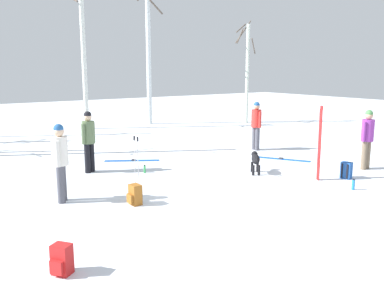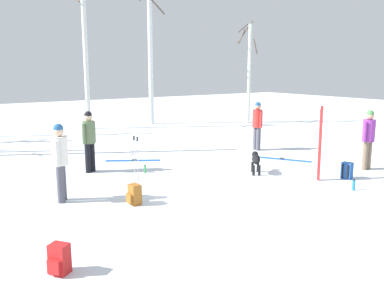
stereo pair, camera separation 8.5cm
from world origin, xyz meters
TOP-DOWN VIEW (x-y plane):
  - ground_plane at (0.00, 0.00)m, footprint 60.00×60.00m
  - person_0 at (-1.89, 4.62)m, footprint 0.46×0.34m
  - person_1 at (-3.32, 2.48)m, footprint 0.34×0.46m
  - person_2 at (4.14, 4.31)m, footprint 0.34×0.52m
  - person_3 at (4.80, 0.44)m, footprint 0.52×0.34m
  - dog at (1.85, 1.90)m, footprint 0.59×0.74m
  - ski_pair_planted_0 at (2.70, 0.45)m, footprint 0.08×0.15m
  - ski_pair_lying_0 at (3.76, 2.67)m, footprint 1.05×1.58m
  - ski_pair_lying_1 at (-0.29, 5.21)m, footprint 1.55×1.02m
  - ski_poles_0 at (-1.75, 2.01)m, footprint 0.07×0.26m
  - backpack_0 at (3.45, 0.13)m, footprint 0.32×0.30m
  - backpack_1 at (-4.32, -0.71)m, footprint 0.34×0.34m
  - backpack_2 at (-2.11, 1.40)m, footprint 0.30×0.27m
  - water_bottle_0 at (-0.68, 3.65)m, footprint 0.06×0.06m
  - water_bottle_1 at (2.68, -0.61)m, footprint 0.07×0.07m
  - birch_tree_4 at (1.05, 12.77)m, footprint 1.25×1.25m
  - birch_tree_5 at (4.38, 12.58)m, footprint 1.28×1.28m
  - birch_tree_6 at (8.76, 9.96)m, footprint 1.16×1.06m

SIDE VIEW (x-z plane):
  - ground_plane at x=0.00m, z-range 0.00..0.00m
  - ski_pair_lying_0 at x=3.76m, z-range -0.01..0.03m
  - ski_pair_lying_1 at x=-0.29m, z-range -0.01..0.03m
  - water_bottle_0 at x=-0.68m, z-range -0.01..0.23m
  - water_bottle_1 at x=2.68m, z-range -0.01..0.26m
  - backpack_0 at x=3.45m, z-range -0.01..0.43m
  - backpack_1 at x=-4.32m, z-range -0.01..0.43m
  - backpack_2 at x=-2.11m, z-range -0.01..0.43m
  - dog at x=1.85m, z-range 0.10..0.67m
  - ski_poles_0 at x=-1.75m, z-range 0.05..1.41m
  - ski_pair_planted_0 at x=2.70m, z-range -0.01..1.94m
  - person_0 at x=-1.89m, z-range 0.12..1.84m
  - person_1 at x=-3.32m, z-range 0.12..1.84m
  - person_2 at x=4.14m, z-range 0.12..1.84m
  - person_3 at x=4.80m, z-range 0.12..1.84m
  - birch_tree_6 at x=8.76m, z-range 0.08..5.42m
  - birch_tree_4 at x=1.05m, z-range -0.01..7.43m
  - birch_tree_5 at x=4.38m, z-range 0.03..7.50m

